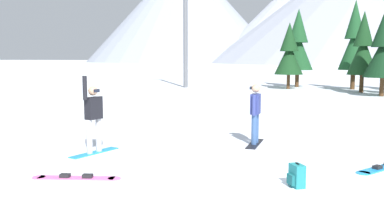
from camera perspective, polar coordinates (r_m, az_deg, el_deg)
The scene contains 14 objects.
ground_plane at distance 9.10m, azimuth 3.71°, elevation -8.85°, with size 800.00×800.00×0.00m, color silver.
snowboarder_foreground at distance 11.08m, azimuth -13.21°, elevation -1.16°, with size 0.59×1.52×2.01m.
snowboarder_midground at distance 12.05m, azimuth 8.58°, elevation -0.61°, with size 0.36×1.47×1.72m.
loose_snowboard_near_left at distance 10.43m, azimuth 24.48°, elevation -7.30°, with size 1.25×1.72×0.09m.
loose_snowboard_far_spare at distance 9.03m, azimuth -15.41°, elevation -9.07°, with size 1.83×0.83×0.09m.
backpack_teal at distance 8.36m, azimuth 13.98°, elevation -8.93°, with size 0.37×0.38×0.47m.
pine_tree_young at distance 34.27m, azimuth 13.02°, elevation 7.31°, with size 2.23×2.23×5.24m.
pine_tree_slender at distance 29.55m, azimuth 24.57°, elevation 7.28°, with size 2.42×2.42×5.52m.
pine_tree_broad at distance 35.31m, azimuth 21.16°, elevation 8.48°, with size 2.31×2.31×6.92m.
pine_tree_tall at distance 32.26m, azimuth 22.19°, elevation 7.51°, with size 2.09×2.09×5.75m.
pine_tree_leaning at distance 36.80m, azimuth 14.18°, elevation 8.35°, with size 2.54×2.54×6.56m.
ski_lift_tower at distance 35.40m, azimuth -0.89°, elevation 13.98°, with size 3.08×0.36×12.36m.
peak_north_spur at distance 253.06m, azimuth -1.01°, elevation 13.63°, with size 114.24×114.24×62.26m.
peak_west_ridge at distance 237.82m, azimuth 17.28°, elevation 13.32°, with size 118.44×118.44×58.72m.
Camera 1 is at (2.66, -8.35, 2.45)m, focal length 39.34 mm.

